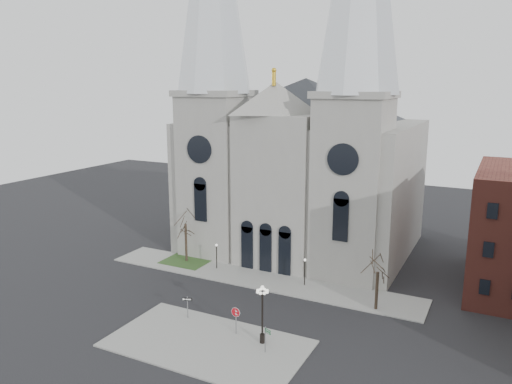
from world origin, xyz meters
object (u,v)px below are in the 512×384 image
at_px(globe_lamp, 262,307).
at_px(street_name_sign, 266,338).
at_px(stop_sign, 236,315).
at_px(one_way_sign, 187,304).

xyz_separation_m(globe_lamp, street_name_sign, (1.05, -1.41, -2.06)).
xyz_separation_m(stop_sign, globe_lamp, (2.94, -0.38, 1.59)).
xyz_separation_m(globe_lamp, one_way_sign, (-8.89, 1.06, -1.96)).
bearing_deg(stop_sign, one_way_sign, -162.45).
bearing_deg(one_way_sign, globe_lamp, -29.05).
bearing_deg(one_way_sign, stop_sign, -28.76).
distance_m(stop_sign, one_way_sign, 6.00).
height_order(globe_lamp, one_way_sign, globe_lamp).
relative_size(stop_sign, street_name_sign, 1.10).
distance_m(globe_lamp, street_name_sign, 2.71).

